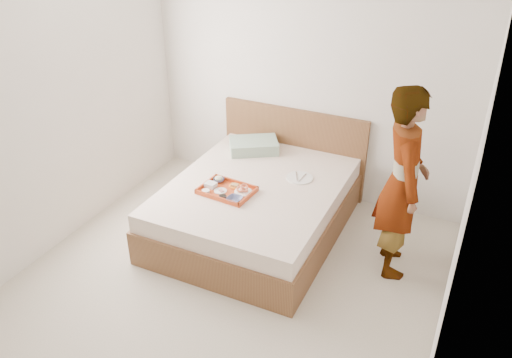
{
  "coord_description": "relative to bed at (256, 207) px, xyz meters",
  "views": [
    {
      "loc": [
        1.74,
        -2.89,
        3.03
      ],
      "look_at": [
        -0.07,
        0.9,
        0.65
      ],
      "focal_mm": 36.33,
      "sensor_mm": 36.0,
      "label": 1
    }
  ],
  "objects": [
    {
      "name": "cheese_round",
      "position": [
        -0.35,
        -0.36,
        0.29
      ],
      "size": [
        0.08,
        0.08,
        0.02
      ],
      "primitive_type": "cylinder",
      "rotation": [
        0.0,
        0.0,
        -0.08
      ],
      "color": "white",
      "rests_on": "tray"
    },
    {
      "name": "pillow",
      "position": [
        -0.33,
        0.65,
        0.33
      ],
      "size": [
        0.61,
        0.56,
        0.12
      ],
      "primitive_type": "cube",
      "rotation": [
        0.0,
        0.0,
        0.56
      ],
      "color": "#86AB8A",
      "rests_on": "bed"
    },
    {
      "name": "bread_plate",
      "position": [
        -0.15,
        -0.14,
        0.28
      ],
      "size": [
        0.13,
        0.13,
        0.01
      ],
      "primitive_type": "cylinder",
      "rotation": [
        0.0,
        0.0,
        -0.08
      ],
      "color": "orange",
      "rests_on": "tray"
    },
    {
      "name": "dinner_plate",
      "position": [
        0.34,
        0.29,
        0.27
      ],
      "size": [
        0.29,
        0.29,
        0.01
      ],
      "primitive_type": "cylinder",
      "rotation": [
        0.0,
        0.0,
        0.12
      ],
      "color": "white",
      "rests_on": "bed"
    },
    {
      "name": "wall_right",
      "position": [
        1.87,
        -1.0,
        1.04
      ],
      "size": [
        0.01,
        4.0,
        2.6
      ],
      "primitive_type": "cube",
      "color": "silver",
      "rests_on": "ground"
    },
    {
      "name": "navy_bowl_big",
      "position": [
        -0.03,
        -0.38,
        0.3
      ],
      "size": [
        0.15,
        0.15,
        0.03
      ],
      "primitive_type": "imported",
      "rotation": [
        0.0,
        0.0,
        -0.08
      ],
      "color": "#171C44",
      "rests_on": "tray"
    },
    {
      "name": "ground",
      "position": [
        0.12,
        -1.0,
        -0.27
      ],
      "size": [
        3.5,
        4.0,
        0.01
      ],
      "primitive_type": "cube",
      "color": "beige",
      "rests_on": "ground"
    },
    {
      "name": "wall_back",
      "position": [
        0.12,
        1.0,
        1.04
      ],
      "size": [
        3.5,
        0.01,
        2.6
      ],
      "primitive_type": "cube",
      "color": "silver",
      "rests_on": "ground"
    },
    {
      "name": "tray",
      "position": [
        -0.18,
        -0.25,
        0.29
      ],
      "size": [
        0.52,
        0.4,
        0.04
      ],
      "primitive_type": "cube",
      "rotation": [
        0.0,
        0.0,
        -0.08
      ],
      "color": "#C3421C",
      "rests_on": "bed"
    },
    {
      "name": "wall_left",
      "position": [
        -1.63,
        -1.0,
        1.04
      ],
      "size": [
        0.01,
        4.0,
        2.6
      ],
      "primitive_type": "cube",
      "color": "silver",
      "rests_on": "ground"
    },
    {
      "name": "prawn_plate",
      "position": [
        -0.03,
        -0.21,
        0.28
      ],
      "size": [
        0.18,
        0.18,
        0.01
      ],
      "primitive_type": "cylinder",
      "rotation": [
        0.0,
        0.0,
        -0.08
      ],
      "color": "white",
      "rests_on": "tray"
    },
    {
      "name": "plastic_tub",
      "position": [
        -0.35,
        -0.25,
        0.3
      ],
      "size": [
        0.11,
        0.09,
        0.04
      ],
      "primitive_type": "cube",
      "rotation": [
        0.0,
        0.0,
        -0.08
      ],
      "color": "silver",
      "rests_on": "tray"
    },
    {
      "name": "salad_bowl",
      "position": [
        -0.33,
        -0.13,
        0.3
      ],
      "size": [
        0.12,
        0.12,
        0.03
      ],
      "primitive_type": "imported",
      "rotation": [
        0.0,
        0.0,
        -0.08
      ],
      "color": "#171C44",
      "rests_on": "tray"
    },
    {
      "name": "headboard",
      "position": [
        0.0,
        0.97,
        0.21
      ],
      "size": [
        1.65,
        0.06,
        0.95
      ],
      "primitive_type": "cube",
      "color": "brown",
      "rests_on": "ground"
    },
    {
      "name": "meat_plate",
      "position": [
        -0.23,
        -0.28,
        0.28
      ],
      "size": [
        0.13,
        0.13,
        0.01
      ],
      "primitive_type": "cylinder",
      "rotation": [
        0.0,
        0.0,
        -0.08
      ],
      "color": "white",
      "rests_on": "tray"
    },
    {
      "name": "person",
      "position": [
        1.35,
        0.03,
        0.6
      ],
      "size": [
        0.6,
        0.73,
        1.72
      ],
      "primitive_type": "imported",
      "rotation": [
        0.0,
        0.0,
        1.91
      ],
      "color": "silver",
      "rests_on": "ground"
    },
    {
      "name": "bed",
      "position": [
        0.0,
        0.0,
        0.0
      ],
      "size": [
        1.65,
        2.0,
        0.53
      ],
      "primitive_type": "cube",
      "color": "brown",
      "rests_on": "ground"
    },
    {
      "name": "sauce_dish",
      "position": [
        -0.15,
        -0.38,
        0.29
      ],
      "size": [
        0.08,
        0.08,
        0.03
      ],
      "primitive_type": "cylinder",
      "rotation": [
        0.0,
        0.0,
        -0.08
      ],
      "color": "black",
      "rests_on": "tray"
    }
  ]
}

